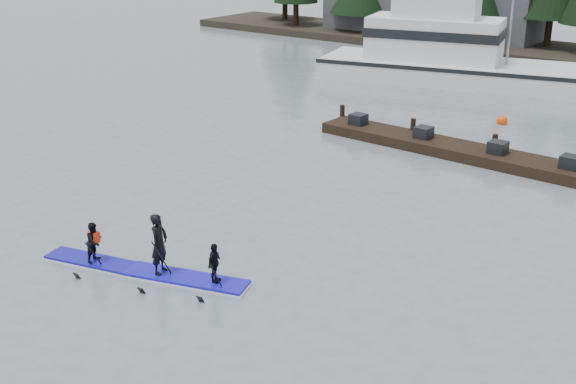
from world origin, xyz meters
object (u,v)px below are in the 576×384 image
Objects in this scene: fishing_boat_large at (458,70)px; floating_dock at (464,151)px; paddleboard_duo at (180,260)px; paddleboard_solo at (96,251)px.

fishing_boat_large is 1.34× the size of floating_dock.
paddleboard_duo is (5.12, -29.01, -0.14)m from fishing_boat_large.
fishing_boat_large is 15.17m from floating_dock.
paddleboard_solo is at bearing -99.77° from fishing_boat_large.
fishing_boat_large reaches higher than floating_dock.
fishing_boat_large is 5.50× the size of paddleboard_solo.
floating_dock is 15.50m from paddleboard_duo.
floating_dock is 3.73× the size of paddleboard_duo.
fishing_boat_large is 29.93m from paddleboard_solo.
paddleboard_duo reaches higher than floating_dock.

